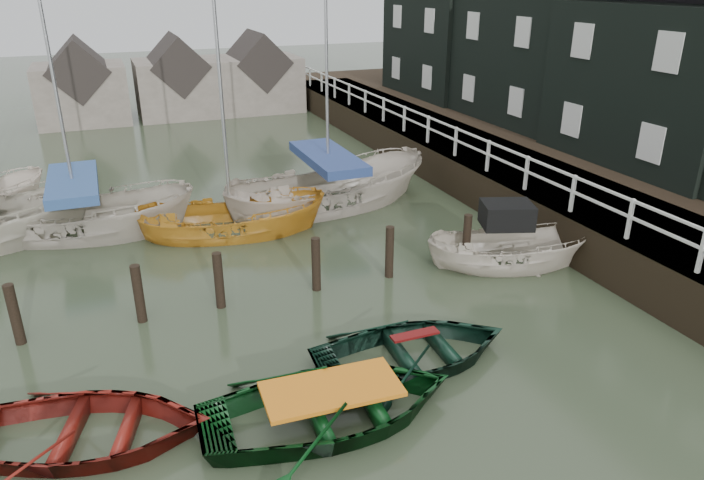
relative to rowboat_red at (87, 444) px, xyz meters
name	(u,v)px	position (x,y,z in m)	size (l,w,h in m)	color
ground	(308,363)	(4.23, 0.90, 0.00)	(120.00, 120.00, 0.00)	#2A3622
pier	(460,159)	(13.70, 10.90, 0.71)	(3.04, 32.00, 2.70)	black
land_strip	(573,162)	(19.23, 10.90, 0.00)	(14.00, 38.00, 1.50)	black
quay_houses	(618,22)	(19.22, 9.56, 5.68)	(6.52, 28.14, 10.01)	black
mooring_pilings	(223,287)	(3.11, 3.90, 0.50)	(13.72, 0.22, 1.80)	black
far_sheds	(175,82)	(5.06, 26.90, 1.86)	(14.00, 4.08, 4.39)	#665B51
rowboat_red	(87,444)	(0.00, 0.00, 0.00)	(2.99, 4.19, 0.87)	#63140E
rowboat_green	(332,422)	(4.04, -0.99, 0.00)	(3.27, 4.58, 0.95)	black
rowboat_dkgreen	(414,362)	(6.23, 0.12, 0.00)	(2.96, 4.14, 0.86)	black
motorboat	(506,263)	(10.63, 3.27, 0.09)	(4.66, 2.99, 2.60)	beige
sailboat_b	(81,231)	(-0.06, 10.11, 0.06)	(7.41, 4.37, 10.80)	#BCB1A0
sailboat_c	(232,232)	(4.24, 8.44, 0.02)	(6.07, 3.28, 10.50)	#BD7F23
sailboat_d	(329,204)	(7.81, 9.63, 0.06)	(7.68, 3.68, 13.01)	#BEB2A3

